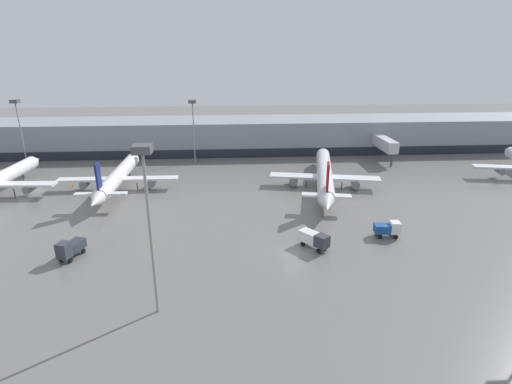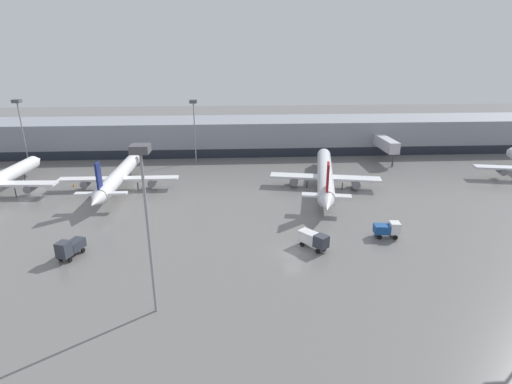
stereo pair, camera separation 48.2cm
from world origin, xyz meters
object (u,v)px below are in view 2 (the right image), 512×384
service_truck_1 (387,229)px  service_truck_2 (313,239)px  service_truck_0 (70,247)px  apron_light_mast_0 (144,185)px  traffic_cone_0 (322,187)px  traffic_cone_1 (74,185)px  parked_jet_0 (118,176)px  apron_light_mast_4 (194,112)px  apron_light_mast_1 (19,113)px  parked_jet_2 (325,175)px

service_truck_1 → service_truck_2: (-12.09, -2.90, 0.09)m
service_truck_0 → apron_light_mast_0: 23.30m
service_truck_0 → traffic_cone_0: bearing=140.1°
service_truck_1 → traffic_cone_1: (-57.40, 28.00, -1.12)m
parked_jet_0 → service_truck_2: bearing=-128.6°
parked_jet_0 → apron_light_mast_4: (14.20, 20.62, 9.93)m
traffic_cone_0 → apron_light_mast_0: bearing=-124.5°
traffic_cone_1 → apron_light_mast_0: apron_light_mast_0 is taller
traffic_cone_0 → traffic_cone_1: (-52.36, 4.84, 0.01)m
parked_jet_0 → apron_light_mast_1: apron_light_mast_1 is taller
traffic_cone_1 → apron_light_mast_1: apron_light_mast_1 is taller
parked_jet_2 → traffic_cone_0: 2.77m
service_truck_1 → service_truck_2: service_truck_1 is taller
service_truck_2 → apron_light_mast_4: bearing=163.8°
apron_light_mast_0 → apron_light_mast_1: bearing=124.2°
apron_light_mast_1 → apron_light_mast_4: size_ratio=1.03×
service_truck_2 → traffic_cone_0: 27.03m
service_truck_1 → traffic_cone_0: bearing=108.1°
traffic_cone_0 → traffic_cone_1: size_ratio=0.95×
parked_jet_0 → apron_light_mast_0: apron_light_mast_0 is taller
service_truck_0 → apron_light_mast_0: bearing=64.2°
service_truck_0 → apron_light_mast_0: apron_light_mast_0 is taller
parked_jet_2 → service_truck_2: 28.28m
service_truck_2 → apron_light_mast_4: size_ratio=0.30×
service_truck_1 → apron_light_mast_1: apron_light_mast_1 is taller
service_truck_0 → service_truck_1: size_ratio=1.20×
parked_jet_2 → service_truck_0: size_ratio=8.41×
parked_jet_2 → service_truck_1: bearing=-158.2°
service_truck_0 → apron_light_mast_1: apron_light_mast_1 is taller
service_truck_2 → traffic_cone_1: bearing=-163.5°
parked_jet_2 → traffic_cone_1: 53.28m
service_truck_1 → service_truck_2: 12.44m
parked_jet_0 → service_truck_0: bearing=-178.1°
apron_light_mast_0 → apron_light_mast_1: size_ratio=1.16×
parked_jet_0 → service_truck_1: bearing=-118.0°
service_truck_2 → parked_jet_0: bearing=-168.3°
parked_jet_2 → apron_light_mast_4: (-28.65, 21.93, 9.97)m
parked_jet_2 → apron_light_mast_0: size_ratio=2.12×
service_truck_0 → service_truck_1: (46.39, 3.52, -0.11)m
service_truck_2 → apron_light_mast_1: 80.47m
parked_jet_2 → apron_light_mast_1: (-70.62, 21.79, 10.25)m
apron_light_mast_1 → parked_jet_2: bearing=-17.1°
apron_light_mast_0 → service_truck_0: bearing=136.9°
apron_light_mast_0 → parked_jet_2: bearing=55.5°
service_truck_0 → apron_light_mast_4: bearing=-177.8°
parked_jet_2 → traffic_cone_1: parked_jet_2 is taller
service_truck_1 → traffic_cone_0: (-5.04, 23.17, -1.13)m
apron_light_mast_0 → apron_light_mast_4: apron_light_mast_0 is taller
parked_jet_0 → apron_light_mast_1: (-27.77, 20.48, 10.21)m
apron_light_mast_1 → apron_light_mast_0: bearing=-55.8°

